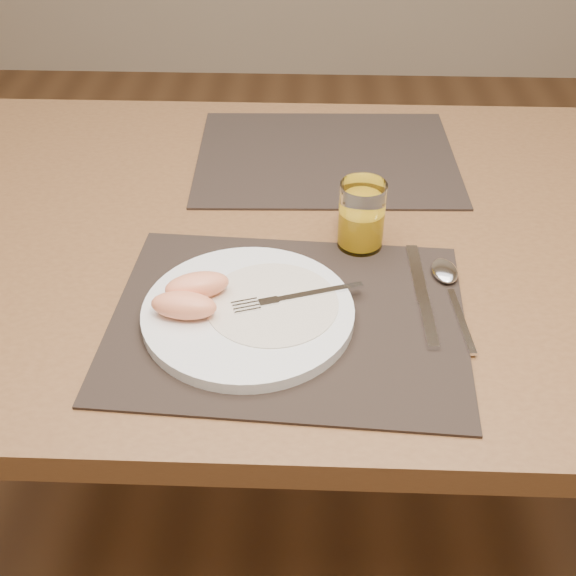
{
  "coord_description": "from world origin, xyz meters",
  "views": [
    {
      "loc": [
        0.01,
        -0.92,
        1.35
      ],
      "look_at": [
        -0.02,
        -0.18,
        0.77
      ],
      "focal_mm": 45.0,
      "sensor_mm": 36.0,
      "label": 1
    }
  ],
  "objects_px": {
    "table": "(306,270)",
    "placemat_far": "(326,157)",
    "placemat_near": "(288,319)",
    "fork": "(287,298)",
    "spoon": "(447,278)",
    "knife": "(423,302)",
    "plate": "(248,313)",
    "juice_glass": "(361,218)"
  },
  "relations": [
    {
      "from": "table",
      "to": "spoon",
      "type": "distance_m",
      "value": 0.25
    },
    {
      "from": "plate",
      "to": "knife",
      "type": "distance_m",
      "value": 0.23
    },
    {
      "from": "plate",
      "to": "juice_glass",
      "type": "bearing_deg",
      "value": 48.91
    },
    {
      "from": "spoon",
      "to": "placemat_near",
      "type": "bearing_deg",
      "value": -158.31
    },
    {
      "from": "juice_glass",
      "to": "fork",
      "type": "bearing_deg",
      "value": -123.37
    },
    {
      "from": "fork",
      "to": "spoon",
      "type": "distance_m",
      "value": 0.23
    },
    {
      "from": "spoon",
      "to": "juice_glass",
      "type": "relative_size",
      "value": 1.92
    },
    {
      "from": "plate",
      "to": "juice_glass",
      "type": "distance_m",
      "value": 0.23
    },
    {
      "from": "placemat_near",
      "to": "placemat_far",
      "type": "bearing_deg",
      "value": 83.43
    },
    {
      "from": "knife",
      "to": "juice_glass",
      "type": "relative_size",
      "value": 2.21
    },
    {
      "from": "table",
      "to": "plate",
      "type": "height_order",
      "value": "plate"
    },
    {
      "from": "plate",
      "to": "placemat_near",
      "type": "bearing_deg",
      "value": 1.99
    },
    {
      "from": "fork",
      "to": "spoon",
      "type": "xyz_separation_m",
      "value": [
        0.22,
        0.07,
        -0.01
      ]
    },
    {
      "from": "plate",
      "to": "fork",
      "type": "height_order",
      "value": "fork"
    },
    {
      "from": "juice_glass",
      "to": "plate",
      "type": "bearing_deg",
      "value": -131.09
    },
    {
      "from": "placemat_far",
      "to": "knife",
      "type": "bearing_deg",
      "value": -72.77
    },
    {
      "from": "placemat_near",
      "to": "spoon",
      "type": "relative_size",
      "value": 2.34
    },
    {
      "from": "table",
      "to": "spoon",
      "type": "xyz_separation_m",
      "value": [
        0.19,
        -0.14,
        0.09
      ]
    },
    {
      "from": "table",
      "to": "fork",
      "type": "distance_m",
      "value": 0.23
    },
    {
      "from": "placemat_far",
      "to": "juice_glass",
      "type": "xyz_separation_m",
      "value": [
        0.05,
        -0.27,
        0.05
      ]
    },
    {
      "from": "spoon",
      "to": "juice_glass",
      "type": "distance_m",
      "value": 0.15
    },
    {
      "from": "fork",
      "to": "placemat_near",
      "type": "bearing_deg",
      "value": -82.98
    },
    {
      "from": "placemat_far",
      "to": "spoon",
      "type": "height_order",
      "value": "spoon"
    },
    {
      "from": "placemat_near",
      "to": "placemat_far",
      "type": "height_order",
      "value": "same"
    },
    {
      "from": "table",
      "to": "juice_glass",
      "type": "bearing_deg",
      "value": -33.47
    },
    {
      "from": "plate",
      "to": "placemat_far",
      "type": "bearing_deg",
      "value": 77.08
    },
    {
      "from": "table",
      "to": "placemat_near",
      "type": "xyz_separation_m",
      "value": [
        -0.02,
        -0.22,
        0.09
      ]
    },
    {
      "from": "plate",
      "to": "knife",
      "type": "bearing_deg",
      "value": 9.32
    },
    {
      "from": "knife",
      "to": "juice_glass",
      "type": "xyz_separation_m",
      "value": [
        -0.08,
        0.13,
        0.04
      ]
    },
    {
      "from": "knife",
      "to": "spoon",
      "type": "xyz_separation_m",
      "value": [
        0.04,
        0.05,
        0.0
      ]
    },
    {
      "from": "table",
      "to": "placemat_far",
      "type": "xyz_separation_m",
      "value": [
        0.03,
        0.22,
        0.09
      ]
    },
    {
      "from": "table",
      "to": "fork",
      "type": "bearing_deg",
      "value": -96.42
    },
    {
      "from": "placemat_near",
      "to": "fork",
      "type": "bearing_deg",
      "value": 97.02
    },
    {
      "from": "placemat_near",
      "to": "fork",
      "type": "distance_m",
      "value": 0.03
    },
    {
      "from": "placemat_far",
      "to": "knife",
      "type": "xyz_separation_m",
      "value": [
        0.13,
        -0.4,
        0.0
      ]
    },
    {
      "from": "table",
      "to": "juice_glass",
      "type": "height_order",
      "value": "juice_glass"
    },
    {
      "from": "placemat_far",
      "to": "plate",
      "type": "xyz_separation_m",
      "value": [
        -0.1,
        -0.44,
        0.01
      ]
    },
    {
      "from": "knife",
      "to": "fork",
      "type": "bearing_deg",
      "value": -174.0
    },
    {
      "from": "knife",
      "to": "spoon",
      "type": "distance_m",
      "value": 0.06
    },
    {
      "from": "placemat_near",
      "to": "spoon",
      "type": "xyz_separation_m",
      "value": [
        0.21,
        0.08,
        0.01
      ]
    },
    {
      "from": "table",
      "to": "knife",
      "type": "distance_m",
      "value": 0.26
    },
    {
      "from": "fork",
      "to": "juice_glass",
      "type": "xyz_separation_m",
      "value": [
        0.1,
        0.15,
        0.03
      ]
    }
  ]
}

